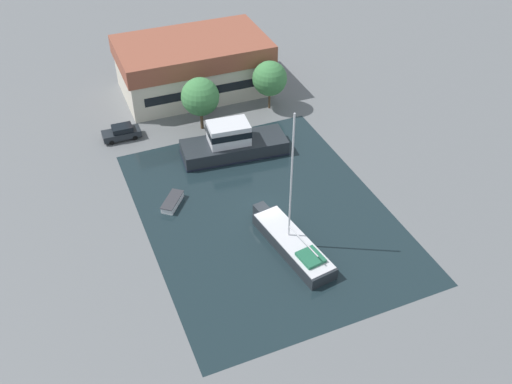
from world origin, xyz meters
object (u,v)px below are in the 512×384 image
Objects in this scene: quay_tree_near_building at (200,97)px; motor_cruiser at (232,143)px; parked_car at (122,132)px; small_dinghy at (172,202)px; warehouse_building at (193,65)px; quay_tree_by_water at (270,78)px; sailboat_moored at (292,243)px.

quay_tree_near_building is 0.53× the size of motor_cruiser.
parked_car is 1.31× the size of small_dinghy.
quay_tree_near_building is (-2.12, -9.39, 0.78)m from warehouse_building.
quay_tree_by_water is (7.17, -8.17, 0.64)m from warehouse_building.
warehouse_building is 5.68× the size of small_dinghy.
small_dinghy is at bearing -112.38° from warehouse_building.
sailboat_moored reaches higher than motor_cruiser.
warehouse_building is at bearing -53.95° from parked_car.
quay_tree_by_water is 25.45m from sailboat_moored.
motor_cruiser is at bearing -135.88° from quay_tree_by_water.
quay_tree_by_water is 11.20m from motor_cruiser.
sailboat_moored is 1.16× the size of motor_cruiser.
small_dinghy is at bearing 130.51° from motor_cruiser.
quay_tree_near_building is 22.90m from sailboat_moored.
quay_tree_by_water is at bearing -102.15° from small_dinghy.
quay_tree_by_water is 0.44× the size of sailboat_moored.
warehouse_building reaches higher than parked_car.
motor_cruiser reaches higher than parked_car.
quay_tree_near_building is at bearing 84.59° from sailboat_moored.
parked_car is at bearing 179.25° from quay_tree_by_water.
quay_tree_near_building is 1.94× the size of small_dinghy.
quay_tree_near_building is at bearing -172.47° from quay_tree_by_water.
quay_tree_by_water is at bearing 7.53° from quay_tree_near_building.
quay_tree_near_building is at bearing -101.75° from warehouse_building.
quay_tree_by_water is at bearing -89.49° from parked_car.
sailboat_moored is 16.28m from motor_cruiser.
sailboat_moored is (-8.25, -23.83, -3.38)m from quay_tree_by_water.
sailboat_moored reaches higher than quay_tree_near_building.
warehouse_building is 10.88m from quay_tree_by_water.
parked_car is 0.31× the size of sailboat_moored.
parked_car reaches higher than small_dinghy.
quay_tree_near_building is at bearing 19.12° from motor_cruiser.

